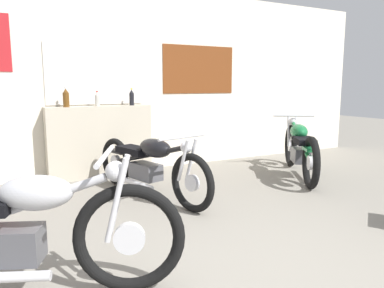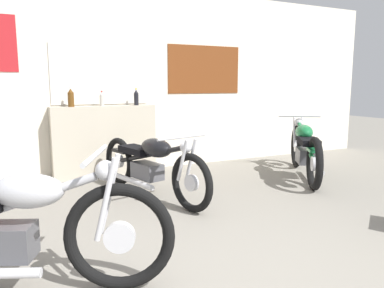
% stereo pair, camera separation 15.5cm
% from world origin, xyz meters
% --- Properties ---
extents(ground_plane, '(24.00, 24.00, 0.00)m').
position_xyz_m(ground_plane, '(0.00, 0.00, 0.00)').
color(ground_plane, gray).
extents(wall_back, '(10.00, 0.07, 2.80)m').
position_xyz_m(wall_back, '(-0.00, 3.75, 1.40)').
color(wall_back, beige).
rests_on(wall_back, ground_plane).
extents(sill_counter, '(1.49, 0.28, 1.03)m').
position_xyz_m(sill_counter, '(-0.17, 3.57, 0.51)').
color(sill_counter, '#B7AD99').
rests_on(sill_counter, ground_plane).
extents(bottle_leftmost, '(0.08, 0.08, 0.28)m').
position_xyz_m(bottle_leftmost, '(-0.62, 3.53, 1.15)').
color(bottle_leftmost, '#5B3814').
rests_on(bottle_leftmost, sill_counter).
extents(bottle_left_center, '(0.06, 0.06, 0.22)m').
position_xyz_m(bottle_left_center, '(-0.20, 3.53, 1.13)').
color(bottle_left_center, '#B7B2A8').
rests_on(bottle_left_center, sill_counter).
extents(bottle_center, '(0.07, 0.07, 0.25)m').
position_xyz_m(bottle_center, '(0.31, 3.53, 1.14)').
color(bottle_center, black).
rests_on(bottle_center, sill_counter).
extents(motorcycle_silver, '(1.92, 0.96, 0.92)m').
position_xyz_m(motorcycle_silver, '(-1.42, 0.65, 0.44)').
color(motorcycle_silver, black).
rests_on(motorcycle_silver, ground_plane).
extents(motorcycle_green, '(1.18, 1.79, 0.86)m').
position_xyz_m(motorcycle_green, '(2.41, 2.20, 0.41)').
color(motorcycle_green, black).
rests_on(motorcycle_green, ground_plane).
extents(motorcycle_black, '(0.79, 2.08, 0.80)m').
position_xyz_m(motorcycle_black, '(0.07, 2.28, 0.40)').
color(motorcycle_black, black).
rests_on(motorcycle_black, ground_plane).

